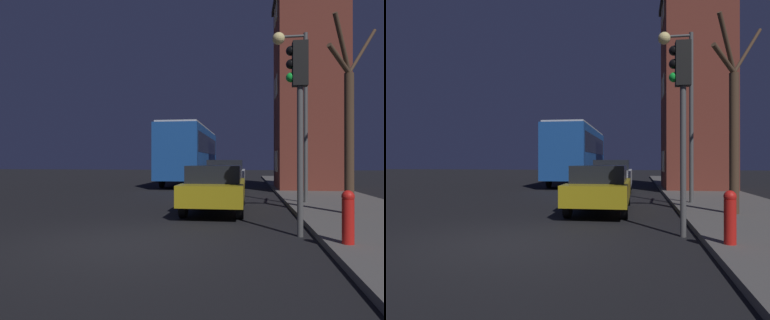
% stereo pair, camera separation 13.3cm
% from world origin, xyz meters
% --- Properties ---
extents(ground_plane, '(120.00, 120.00, 0.00)m').
position_xyz_m(ground_plane, '(0.00, 0.00, 0.00)').
color(ground_plane, black).
extents(brick_building, '(3.57, 4.36, 10.23)m').
position_xyz_m(brick_building, '(5.49, 13.64, 5.26)').
color(brick_building, brown).
rests_on(brick_building, sidewalk).
extents(streetlamp, '(1.18, 0.42, 5.84)m').
position_xyz_m(streetlamp, '(3.89, 6.46, 4.18)').
color(streetlamp, '#4C4C4C').
rests_on(streetlamp, sidewalk).
extents(traffic_light, '(0.43, 0.24, 3.94)m').
position_xyz_m(traffic_light, '(3.32, 1.08, 2.84)').
color(traffic_light, '#4C4C4C').
rests_on(traffic_light, ground).
extents(bare_tree, '(1.66, 1.60, 5.14)m').
position_xyz_m(bare_tree, '(4.96, 3.75, 2.49)').
color(bare_tree, '#473323').
rests_on(bare_tree, sidewalk).
extents(bus, '(2.44, 11.72, 3.73)m').
position_xyz_m(bus, '(-1.49, 18.26, 2.21)').
color(bus, '#194793').
rests_on(bus, ground).
extents(car_near_lane, '(1.70, 4.78, 1.40)m').
position_xyz_m(car_near_lane, '(1.35, 4.74, 0.76)').
color(car_near_lane, olive).
rests_on(car_near_lane, ground).
extents(car_mid_lane, '(1.88, 4.43, 1.59)m').
position_xyz_m(car_mid_lane, '(1.22, 12.12, 0.85)').
color(car_mid_lane, '#B7BABF').
rests_on(car_mid_lane, ground).
extents(fire_hydrant, '(0.21, 0.21, 0.91)m').
position_xyz_m(fire_hydrant, '(3.98, -0.08, 0.60)').
color(fire_hydrant, red).
rests_on(fire_hydrant, sidewalk).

